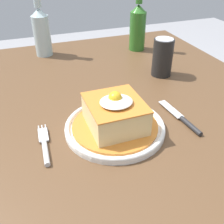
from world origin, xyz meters
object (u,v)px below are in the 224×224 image
beer_bottle_green (138,25)px  fork (45,147)px  main_plate (115,127)px  beer_bottle_clear (41,30)px  knife (185,121)px  soda_can (163,57)px

beer_bottle_green → fork: bearing=-132.3°
main_plate → beer_bottle_clear: (-0.09, 0.56, 0.09)m
beer_bottle_green → knife: bearing=-101.6°
soda_can → knife: bearing=-106.9°
main_plate → beer_bottle_green: beer_bottle_green is taller
main_plate → beer_bottle_clear: size_ratio=0.90×
knife → soda_can: soda_can is taller
knife → beer_bottle_clear: bearing=114.0°
soda_can → beer_bottle_clear: 0.47m
beer_bottle_clear → beer_bottle_green: bearing=-10.9°
fork → beer_bottle_clear: beer_bottle_clear is taller
knife → soda_can: (0.08, 0.27, 0.06)m
fork → beer_bottle_green: (0.45, 0.49, 0.09)m
main_plate → soda_can: size_ratio=1.94×
knife → beer_bottle_clear: (-0.26, 0.59, 0.09)m
knife → main_plate: bearing=169.6°
main_plate → fork: (-0.17, -0.01, -0.00)m
knife → soda_can: 0.28m
knife → beer_bottle_clear: size_ratio=0.62×
soda_can → beer_bottle_clear: (-0.34, 0.32, 0.04)m
main_plate → beer_bottle_green: 0.57m
main_plate → soda_can: 0.35m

